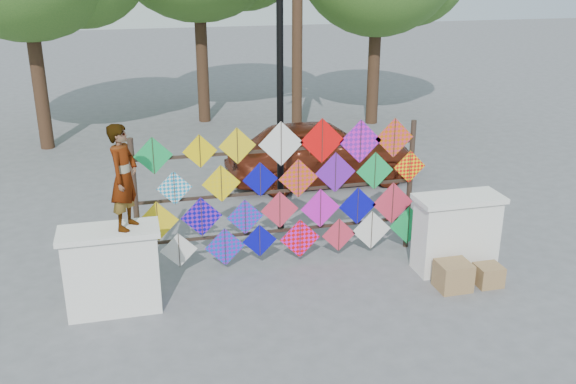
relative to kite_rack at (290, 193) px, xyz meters
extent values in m
plane|color=slate|center=(-0.16, -0.73, -1.22)|extent=(80.00, 80.00, 0.00)
cube|color=white|center=(-2.86, -0.93, -0.62)|extent=(1.30, 0.55, 1.20)
cube|color=white|center=(-2.86, -0.93, 0.02)|extent=(1.40, 0.65, 0.08)
cube|color=white|center=(2.54, -0.93, -0.62)|extent=(1.30, 0.55, 1.20)
cube|color=white|center=(2.54, -0.93, 0.02)|extent=(1.40, 0.65, 0.08)
cylinder|color=#2F221A|center=(-2.46, 0.07, -0.07)|extent=(0.09, 0.09, 2.30)
cylinder|color=#2F221A|center=(2.14, 0.07, -0.07)|extent=(0.09, 0.09, 2.30)
cube|color=#2F221A|center=(-0.16, 0.07, -0.67)|extent=(4.60, 0.04, 0.04)
cube|color=#2F221A|center=(-0.16, 0.07, 0.03)|extent=(4.60, 0.04, 0.04)
cube|color=#2F221A|center=(-0.16, 0.07, 0.73)|extent=(4.60, 0.04, 0.04)
cube|color=#139C48|center=(-2.14, 0.01, 0.80)|extent=(0.59, 0.01, 0.59)
cube|color=#2F221A|center=(-2.14, 0.00, 0.80)|extent=(0.01, 0.01, 0.58)
cube|color=yellow|center=(-1.43, 0.01, 0.82)|extent=(0.54, 0.01, 0.54)
cube|color=#2F221A|center=(-1.43, 0.00, 0.82)|extent=(0.01, 0.01, 0.53)
cube|color=yellow|center=(-0.84, 0.01, 0.86)|extent=(0.59, 0.01, 0.59)
cube|color=#2F221A|center=(-0.84, 0.00, 0.86)|extent=(0.01, 0.01, 0.58)
cube|color=silver|center=(-0.14, 0.01, 0.85)|extent=(0.73, 0.01, 0.73)
cube|color=#2F221A|center=(-0.14, 0.00, 0.85)|extent=(0.01, 0.01, 0.72)
cube|color=red|center=(0.53, 0.01, 0.85)|extent=(0.75, 0.01, 0.75)
cube|color=#2F221A|center=(0.53, 0.00, 0.85)|extent=(0.01, 0.01, 0.73)
cube|color=#6C17B2|center=(1.19, 0.01, 0.79)|extent=(0.73, 0.01, 0.73)
cube|color=#2F221A|center=(1.19, 0.00, 0.79)|extent=(0.01, 0.01, 0.72)
cube|color=#CF5606|center=(1.78, 0.01, 0.82)|extent=(0.67, 0.01, 0.67)
cube|color=#2F221A|center=(1.78, 0.00, 0.82)|extent=(0.01, 0.01, 0.66)
cube|color=silver|center=(-1.85, -0.03, 0.27)|extent=(0.55, 0.01, 0.55)
cube|color=#2F221A|center=(-1.85, -0.04, 0.27)|extent=(0.01, 0.01, 0.54)
cube|color=yellow|center=(-1.12, -0.03, 0.28)|extent=(0.61, 0.01, 0.61)
cube|color=#2F221A|center=(-1.12, -0.04, 0.28)|extent=(0.01, 0.01, 0.60)
cube|color=#0807A7|center=(-0.50, -0.03, 0.29)|extent=(0.57, 0.01, 0.57)
cube|color=#2F221A|center=(-0.50, -0.04, 0.29)|extent=(0.01, 0.01, 0.56)
cube|color=#CF5606|center=(0.13, -0.03, 0.26)|extent=(0.66, 0.01, 0.66)
cube|color=#2F221A|center=(0.13, -0.04, 0.26)|extent=(0.01, 0.01, 0.65)
cube|color=#6C17B2|center=(0.76, -0.03, 0.31)|extent=(0.69, 0.01, 0.69)
cube|color=#2F221A|center=(0.76, -0.04, 0.31)|extent=(0.01, 0.01, 0.68)
cube|color=#139C48|center=(1.45, -0.03, 0.28)|extent=(0.65, 0.01, 0.65)
cube|color=#2F221A|center=(1.45, -0.04, 0.28)|extent=(0.01, 0.01, 0.64)
cube|color=yellow|center=(2.07, -0.03, 0.30)|extent=(0.57, 0.01, 0.57)
cube|color=#2F221A|center=(2.07, -0.04, 0.30)|extent=(0.01, 0.01, 0.56)
cube|color=yellow|center=(-2.15, -0.07, -0.25)|extent=(0.66, 0.01, 0.66)
cube|color=#2F221A|center=(-2.15, -0.08, -0.25)|extent=(0.01, 0.01, 0.65)
cube|color=#6C17B2|center=(-1.46, -0.07, -0.24)|extent=(0.66, 0.01, 0.66)
cube|color=#2F221A|center=(-1.46, -0.08, -0.24)|extent=(0.01, 0.01, 0.65)
cube|color=blue|center=(-0.76, -0.07, -0.31)|extent=(0.60, 0.01, 0.60)
cube|color=#2F221A|center=(-0.76, -0.08, -0.31)|extent=(0.01, 0.01, 0.59)
cube|color=#CC2C46|center=(-0.19, -0.07, -0.24)|extent=(0.63, 0.01, 0.63)
cube|color=#2F221A|center=(-0.19, -0.08, -0.24)|extent=(0.01, 0.01, 0.62)
cube|color=#DA14C4|center=(0.50, -0.07, -0.28)|extent=(0.67, 0.01, 0.67)
cube|color=#2F221A|center=(0.50, -0.08, -0.28)|extent=(0.01, 0.01, 0.66)
cube|color=#0807A7|center=(1.16, -0.07, -0.30)|extent=(0.66, 0.01, 0.66)
cube|color=#2F221A|center=(1.16, -0.08, -0.30)|extent=(0.01, 0.01, 0.65)
cube|color=#CC2C46|center=(1.78, -0.07, -0.31)|extent=(0.74, 0.01, 0.74)
cube|color=#2F221A|center=(1.78, -0.08, -0.31)|extent=(0.01, 0.01, 0.73)
cube|color=silver|center=(-1.85, -0.11, -0.76)|extent=(0.59, 0.01, 0.59)
cube|color=#2F221A|center=(-1.85, -0.12, -0.76)|extent=(0.01, 0.01, 0.58)
cube|color=blue|center=(-1.11, -0.11, -0.78)|extent=(0.66, 0.01, 0.66)
cube|color=#2F221A|center=(-1.11, -0.12, -0.78)|extent=(0.01, 0.01, 0.64)
cube|color=#0807A7|center=(-0.54, -0.11, -0.74)|extent=(0.57, 0.01, 0.57)
cube|color=#2F221A|center=(-0.54, -0.12, -0.74)|extent=(0.01, 0.01, 0.56)
cube|color=#DA14C4|center=(0.14, -0.11, -0.77)|extent=(0.69, 0.01, 0.69)
cube|color=#2F221A|center=(0.14, -0.12, -0.77)|extent=(0.01, 0.01, 0.67)
cube|color=#CC2C46|center=(0.82, -0.11, -0.78)|extent=(0.59, 0.01, 0.59)
cube|color=#2F221A|center=(0.82, -0.12, -0.78)|extent=(0.01, 0.01, 0.58)
cube|color=silver|center=(1.41, -0.11, -0.75)|extent=(0.70, 0.01, 0.70)
cube|color=#2F221A|center=(1.41, -0.12, -0.75)|extent=(0.01, 0.01, 0.68)
cube|color=#139C48|center=(2.08, -0.11, -0.73)|extent=(0.69, 0.01, 0.69)
cube|color=#2F221A|center=(2.08, -0.12, -0.73)|extent=(0.01, 0.01, 0.68)
cylinder|color=#422A1C|center=(-4.66, 8.27, 0.70)|extent=(0.36, 0.36, 3.85)
cylinder|color=#422A1C|center=(-0.16, 10.27, 0.84)|extent=(0.36, 0.36, 4.12)
cylinder|color=#422A1C|center=(4.84, 8.77, 0.56)|extent=(0.36, 0.36, 3.58)
cylinder|color=#422A1C|center=(2.04, 7.27, 1.53)|extent=(0.28, 0.28, 5.50)
imported|color=#99999E|center=(-2.58, -0.93, 0.80)|extent=(0.56, 0.65, 1.49)
imported|color=#5B1F0F|center=(1.68, 3.81, -0.50)|extent=(4.24, 1.72, 1.44)
cylinder|color=black|center=(0.14, 1.27, 0.88)|extent=(0.12, 0.12, 4.20)
cube|color=#A3794F|center=(2.21, -1.55, -1.00)|extent=(0.50, 0.44, 0.44)
cube|color=#A3794F|center=(2.81, -1.57, -1.06)|extent=(0.40, 0.36, 0.33)
camera|label=1|loc=(-2.42, -9.50, 3.61)|focal=40.00mm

